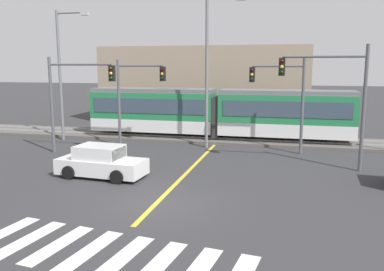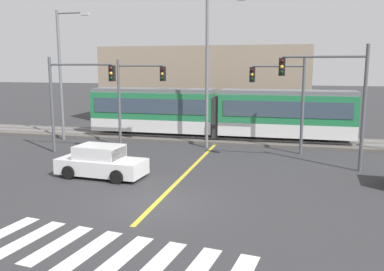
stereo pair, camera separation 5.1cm
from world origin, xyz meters
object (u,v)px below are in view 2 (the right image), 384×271
object	(u,v)px
traffic_light_mid_right	(335,89)
street_lamp_west	(63,68)
sedan_crossing	(101,162)
street_lamp_centre	(210,63)
traffic_light_mid_left	(73,90)
traffic_light_far_right	(284,91)
traffic_light_far_left	(135,90)
light_rail_tram	(218,111)

from	to	relation	value
traffic_light_mid_right	street_lamp_west	size ratio (longest dim) A/B	0.70
sedan_crossing	street_lamp_west	xyz separation A→B (m)	(-6.88, 8.37, 4.40)
sedan_crossing	street_lamp_centre	bearing A→B (deg)	66.07
traffic_light_mid_left	traffic_light_far_right	size ratio (longest dim) A/B	0.99
traffic_light_far_left	street_lamp_centre	world-z (taller)	street_lamp_centre
light_rail_tram	street_lamp_west	bearing A→B (deg)	-165.63
sedan_crossing	street_lamp_centre	xyz separation A→B (m)	(3.61, 8.14, 4.67)
light_rail_tram	traffic_light_far_left	world-z (taller)	traffic_light_far_left
traffic_light_mid_right	traffic_light_mid_left	bearing A→B (deg)	178.59
traffic_light_far_right	street_lamp_centre	world-z (taller)	street_lamp_centre
traffic_light_mid_right	traffic_light_far_left	world-z (taller)	traffic_light_mid_right
traffic_light_mid_left	light_rail_tram	bearing A→B (deg)	41.65
sedan_crossing	traffic_light_mid_right	distance (m)	11.95
street_lamp_centre	light_rail_tram	bearing A→B (deg)	90.72
traffic_light_mid_left	street_lamp_west	world-z (taller)	street_lamp_west
sedan_crossing	traffic_light_mid_right	xyz separation A→B (m)	(10.72, 4.06, 3.40)
traffic_light_mid_left	traffic_light_far_left	xyz separation A→B (m)	(2.78, 2.74, -0.12)
street_lamp_west	sedan_crossing	bearing A→B (deg)	-50.55
traffic_light_far_left	light_rail_tram	bearing A→B (deg)	39.79
traffic_light_mid_left	street_lamp_centre	bearing A→B (deg)	26.43
traffic_light_far_right	traffic_light_mid_right	bearing A→B (deg)	-54.33
traffic_light_mid_right	street_lamp_centre	xyz separation A→B (m)	(-7.10, 4.08, 1.27)
street_lamp_west	street_lamp_centre	xyz separation A→B (m)	(10.50, -0.23, 0.27)
traffic_light_far_right	street_lamp_west	world-z (taller)	street_lamp_west
traffic_light_mid_left	street_lamp_west	size ratio (longest dim) A/B	0.64
traffic_light_far_left	street_lamp_centre	xyz separation A→B (m)	(4.70, 0.98, 1.66)
traffic_light_mid_left	traffic_light_far_right	bearing A→B (deg)	14.48
traffic_light_mid_left	traffic_light_far_right	world-z (taller)	traffic_light_far_right
traffic_light_far_left	street_lamp_west	world-z (taller)	street_lamp_west
sedan_crossing	street_lamp_west	size ratio (longest dim) A/B	0.48
light_rail_tram	traffic_light_mid_left	xyz separation A→B (m)	(-7.45, -6.63, 1.79)
traffic_light_far_right	traffic_light_mid_left	bearing A→B (deg)	-165.52
sedan_crossing	light_rail_tram	bearing A→B (deg)	72.06
traffic_light_mid_right	street_lamp_west	world-z (taller)	street_lamp_west
light_rail_tram	traffic_light_far_right	bearing A→B (deg)	-37.06
traffic_light_far_left	traffic_light_far_right	xyz separation A→B (m)	(9.30, 0.38, 0.02)
traffic_light_mid_left	traffic_light_far_left	size ratio (longest dim) A/B	1.02
traffic_light_mid_right	street_lamp_west	xyz separation A→B (m)	(-17.60, 4.30, 1.00)
street_lamp_centre	street_lamp_west	bearing A→B (deg)	178.77
traffic_light_far_left	street_lamp_west	bearing A→B (deg)	168.24
light_rail_tram	street_lamp_centre	distance (m)	4.42
traffic_light_mid_left	street_lamp_west	distance (m)	5.12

